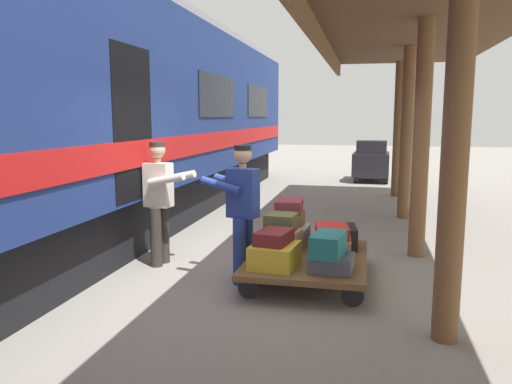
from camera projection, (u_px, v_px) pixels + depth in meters
name	position (u px, v px, depth m)	size (l,w,h in m)	color
ground_plane	(278.00, 277.00, 6.44)	(60.00, 60.00, 0.00)	gray
platform_canopy	(436.00, 7.00, 5.58)	(3.20, 15.27, 3.56)	brown
train_car	(32.00, 115.00, 6.86)	(3.02, 21.89, 4.00)	navy
luggage_cart	(308.00, 259.00, 6.29)	(1.45, 1.94, 0.31)	brown
suitcase_tan_vintage	(334.00, 248.00, 6.20)	(0.39, 0.53, 0.25)	tan
suitcase_cream_canvas	(282.00, 243.00, 6.33)	(0.38, 0.53, 0.30)	beige
suitcase_gray_aluminum	(289.00, 235.00, 6.85)	(0.52, 0.50, 0.25)	#9EA0A5
suitcase_yellow_case	(275.00, 255.00, 5.82)	(0.50, 0.57, 0.27)	gold
suitcase_slate_roller	(331.00, 263.00, 5.69)	(0.48, 0.46, 0.18)	#4C515B
suitcase_black_hardshell	(337.00, 236.00, 6.71)	(0.50, 0.54, 0.28)	black
suitcase_brown_leather	(287.00, 219.00, 6.79)	(0.40, 0.44, 0.20)	brown
suitcase_teal_softside	(328.00, 244.00, 5.65)	(0.33, 0.53, 0.25)	#1E666B
suitcase_burgundy_valise	(289.00, 206.00, 6.73)	(0.34, 0.48, 0.17)	maroon
suitcase_maroon_trunk	(274.00, 237.00, 5.83)	(0.34, 0.50, 0.15)	maroon
suitcase_olive_duffel	(281.00, 222.00, 6.32)	(0.36, 0.39, 0.22)	brown
suitcase_red_plastic	(332.00, 231.00, 6.20)	(0.39, 0.50, 0.15)	#AD231E
porter_in_overalls	(241.00, 209.00, 6.16)	(0.72, 0.53, 1.70)	navy
porter_by_door	(160.00, 199.00, 6.87)	(0.70, 0.49, 1.70)	#332D28
baggage_tug	(371.00, 162.00, 15.82)	(1.16, 1.74, 1.30)	black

